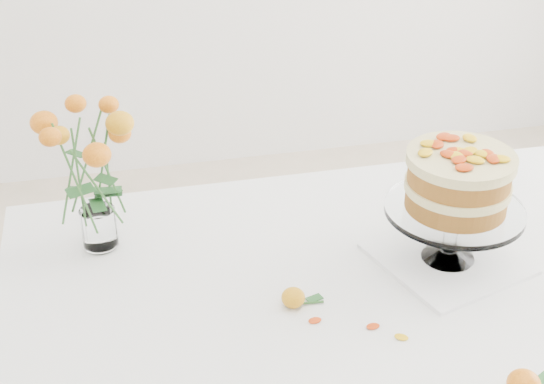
{
  "coord_description": "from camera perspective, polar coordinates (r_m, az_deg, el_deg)",
  "views": [
    {
      "loc": [
        -0.45,
        -1.15,
        1.68
      ],
      "look_at": [
        -0.15,
        0.13,
        0.91
      ],
      "focal_mm": 50.0,
      "sensor_mm": 36.0,
      "label": 1
    }
  ],
  "objects": [
    {
      "name": "stray_petal_a",
      "position": [
        1.43,
        3.24,
        -9.65
      ],
      "size": [
        0.03,
        0.02,
        0.0
      ],
      "primitive_type": "ellipsoid",
      "color": "yellow",
      "rests_on": "table"
    },
    {
      "name": "cake_stand",
      "position": [
        1.53,
        13.79,
        0.37
      ],
      "size": [
        0.28,
        0.28,
        0.25
      ],
      "rotation": [
        0.0,
        0.0,
        -0.38
      ],
      "color": "white",
      "rests_on": "napkin"
    },
    {
      "name": "table",
      "position": [
        1.59,
        6.37,
        -9.04
      ],
      "size": [
        1.43,
        0.93,
        0.76
      ],
      "color": "#A67F60",
      "rests_on": "ground"
    },
    {
      "name": "rose_vase",
      "position": [
        1.56,
        -13.6,
        2.63
      ],
      "size": [
        0.25,
        0.25,
        0.37
      ],
      "rotation": [
        0.0,
        0.0,
        0.05
      ],
      "color": "white",
      "rests_on": "table"
    },
    {
      "name": "loose_rose_near",
      "position": [
        1.46,
        1.62,
        -7.96
      ],
      "size": [
        0.08,
        0.05,
        0.04
      ],
      "rotation": [
        0.0,
        0.0,
        -0.1
      ],
      "color": "gold",
      "rests_on": "table"
    },
    {
      "name": "stray_petal_c",
      "position": [
        1.41,
        9.71,
        -10.73
      ],
      "size": [
        0.03,
        0.02,
        0.0
      ],
      "primitive_type": "ellipsoid",
      "color": "yellow",
      "rests_on": "table"
    },
    {
      "name": "stray_petal_b",
      "position": [
        1.43,
        7.61,
        -10.0
      ],
      "size": [
        0.03,
        0.02,
        0.0
      ],
      "primitive_type": "ellipsoid",
      "color": "yellow",
      "rests_on": "table"
    },
    {
      "name": "napkin",
      "position": [
        1.63,
        13.06,
        -4.92
      ],
      "size": [
        0.33,
        0.33,
        0.01
      ],
      "primitive_type": "cube",
      "rotation": [
        0.0,
        0.0,
        0.3
      ],
      "color": "white",
      "rests_on": "table"
    },
    {
      "name": "loose_rose_far",
      "position": [
        1.34,
        18.45,
        -13.57
      ],
      "size": [
        0.1,
        0.06,
        0.05
      ],
      "rotation": [
        0.0,
        0.0,
        0.08
      ],
      "color": "#BB4E09",
      "rests_on": "table"
    }
  ]
}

